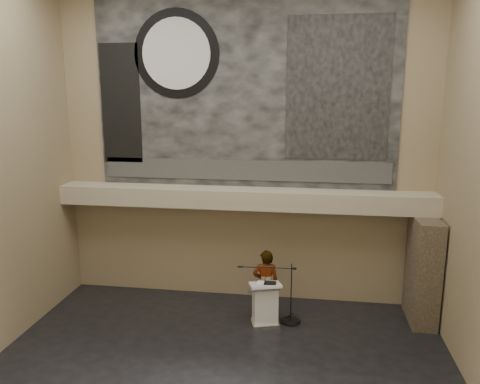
# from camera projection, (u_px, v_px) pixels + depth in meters

# --- Properties ---
(floor) EXTENTS (10.00, 10.00, 0.00)m
(floor) POSITION_uv_depth(u_px,v_px,m) (217.00, 376.00, 9.61)
(floor) COLOR black
(floor) RESTS_ON ground
(wall_back) EXTENTS (10.00, 0.02, 8.50)m
(wall_back) POSITION_uv_depth(u_px,v_px,m) (244.00, 148.00, 12.58)
(wall_back) COLOR #8C7A59
(wall_back) RESTS_ON floor
(wall_front) EXTENTS (10.00, 0.02, 8.50)m
(wall_front) POSITION_uv_depth(u_px,v_px,m) (139.00, 238.00, 4.85)
(wall_front) COLOR #8C7A59
(wall_front) RESTS_ON floor
(soffit) EXTENTS (10.00, 0.80, 0.50)m
(soffit) POSITION_uv_depth(u_px,v_px,m) (242.00, 198.00, 12.47)
(soffit) COLOR tan
(soffit) RESTS_ON wall_back
(sprinkler_left) EXTENTS (0.04, 0.04, 0.06)m
(sprinkler_left) POSITION_uv_depth(u_px,v_px,m) (184.00, 207.00, 12.71)
(sprinkler_left) COLOR #B2893D
(sprinkler_left) RESTS_ON soffit
(sprinkler_right) EXTENTS (0.04, 0.04, 0.06)m
(sprinkler_right) POSITION_uv_depth(u_px,v_px,m) (314.00, 211.00, 12.21)
(sprinkler_right) COLOR #B2893D
(sprinkler_right) RESTS_ON soffit
(banner) EXTENTS (8.00, 0.05, 5.00)m
(banner) POSITION_uv_depth(u_px,v_px,m) (244.00, 93.00, 12.25)
(banner) COLOR black
(banner) RESTS_ON wall_back
(banner_text_strip) EXTENTS (7.76, 0.02, 0.55)m
(banner_text_strip) POSITION_uv_depth(u_px,v_px,m) (244.00, 170.00, 12.64)
(banner_text_strip) COLOR #313131
(banner_text_strip) RESTS_ON banner
(banner_clock_rim) EXTENTS (2.30, 0.02, 2.30)m
(banner_clock_rim) POSITION_uv_depth(u_px,v_px,m) (176.00, 54.00, 12.25)
(banner_clock_rim) COLOR black
(banner_clock_rim) RESTS_ON banner
(banner_clock_face) EXTENTS (1.84, 0.02, 1.84)m
(banner_clock_face) POSITION_uv_depth(u_px,v_px,m) (176.00, 54.00, 12.23)
(banner_clock_face) COLOR silver
(banner_clock_face) RESTS_ON banner
(banner_building_print) EXTENTS (2.60, 0.02, 3.60)m
(banner_building_print) POSITION_uv_depth(u_px,v_px,m) (338.00, 89.00, 11.84)
(banner_building_print) COLOR black
(banner_building_print) RESTS_ON banner
(banner_brick_print) EXTENTS (1.10, 0.02, 3.20)m
(banner_brick_print) POSITION_uv_depth(u_px,v_px,m) (121.00, 104.00, 12.76)
(banner_brick_print) COLOR black
(banner_brick_print) RESTS_ON banner
(stone_pier) EXTENTS (0.60, 1.40, 2.70)m
(stone_pier) POSITION_uv_depth(u_px,v_px,m) (423.00, 270.00, 11.71)
(stone_pier) COLOR #3D3225
(stone_pier) RESTS_ON floor
(lectern) EXTENTS (0.88, 0.73, 1.14)m
(lectern) POSITION_uv_depth(u_px,v_px,m) (265.00, 304.00, 11.64)
(lectern) COLOR silver
(lectern) RESTS_ON floor
(binder) EXTENTS (0.29, 0.23, 0.04)m
(binder) POSITION_uv_depth(u_px,v_px,m) (270.00, 283.00, 11.48)
(binder) COLOR black
(binder) RESTS_ON lectern
(papers) EXTENTS (0.21, 0.29, 0.00)m
(papers) POSITION_uv_depth(u_px,v_px,m) (261.00, 283.00, 11.54)
(papers) COLOR white
(papers) RESTS_ON lectern
(speaker_person) EXTENTS (0.71, 0.50, 1.83)m
(speaker_person) POSITION_uv_depth(u_px,v_px,m) (266.00, 284.00, 11.92)
(speaker_person) COLOR silver
(speaker_person) RESTS_ON floor
(mic_stand) EXTENTS (1.61, 0.52, 1.56)m
(mic_stand) POSITION_uv_depth(u_px,v_px,m) (289.00, 313.00, 11.85)
(mic_stand) COLOR black
(mic_stand) RESTS_ON floor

